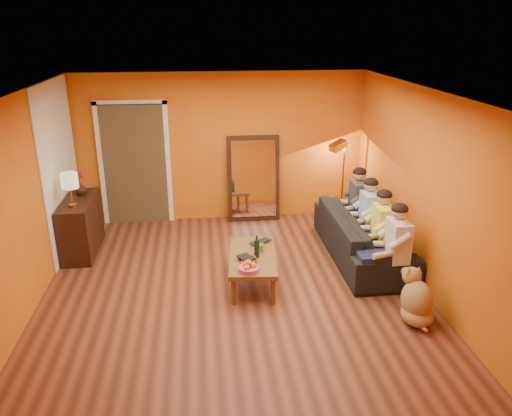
{
  "coord_description": "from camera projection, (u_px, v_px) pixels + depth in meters",
  "views": [
    {
      "loc": [
        -0.37,
        -5.79,
        3.38
      ],
      "look_at": [
        0.35,
        0.5,
        1.0
      ],
      "focal_mm": 35.0,
      "sensor_mm": 36.0,
      "label": 1
    }
  ],
  "objects": [
    {
      "name": "door_header",
      "position": [
        130.0,
        102.0,
        8.23
      ],
      "size": [
        1.22,
        0.06,
        0.08
      ],
      "primitive_type": "cube",
      "color": "white",
      "rests_on": "wall_back"
    },
    {
      "name": "book_upper",
      "position": [
        241.0,
        259.0,
        6.48
      ],
      "size": [
        0.26,
        0.28,
        0.02
      ],
      "primitive_type": "imported",
      "rotation": [
        0.0,
        0.0,
        0.52
      ],
      "color": "black",
      "rests_on": "book_mid"
    },
    {
      "name": "person_far_left",
      "position": [
        397.0,
        248.0,
        6.5
      ],
      "size": [
        0.7,
        0.44,
        1.22
      ],
      "primitive_type": null,
      "color": "beige",
      "rests_on": "sofa"
    },
    {
      "name": "person_mid_right",
      "position": [
        370.0,
        217.0,
        7.52
      ],
      "size": [
        0.7,
        0.44,
        1.22
      ],
      "primitive_type": null,
      "color": "#97B9E9",
      "rests_on": "sofa"
    },
    {
      "name": "room_shell",
      "position": [
        231.0,
        191.0,
        6.5
      ],
      "size": [
        5.0,
        5.5,
        2.6
      ],
      "color": "brown",
      "rests_on": "ground"
    },
    {
      "name": "book_mid",
      "position": [
        241.0,
        260.0,
        6.51
      ],
      "size": [
        0.23,
        0.28,
        0.02
      ],
      "primitive_type": "imported",
      "rotation": [
        0.0,
        0.0,
        -0.2
      ],
      "color": "maroon",
      "rests_on": "book_lower"
    },
    {
      "name": "person_far_right",
      "position": [
        358.0,
        204.0,
        8.03
      ],
      "size": [
        0.7,
        0.44,
        1.22
      ],
      "primitive_type": null,
      "color": "#36363B",
      "rests_on": "sofa"
    },
    {
      "name": "coffee_table",
      "position": [
        253.0,
        269.0,
        6.79
      ],
      "size": [
        0.73,
        1.27,
        0.42
      ],
      "primitive_type": null,
      "rotation": [
        0.0,
        0.0,
        -0.1
      ],
      "color": "brown",
      "rests_on": "floor"
    },
    {
      "name": "vase",
      "position": [
        80.0,
        189.0,
        7.71
      ],
      "size": [
        0.19,
        0.19,
        0.2
      ],
      "primitive_type": "imported",
      "color": "black",
      "rests_on": "sideboard"
    },
    {
      "name": "table_lamp",
      "position": [
        71.0,
        190.0,
        7.15
      ],
      "size": [
        0.24,
        0.24,
        0.51
      ],
      "primitive_type": null,
      "color": "beige",
      "rests_on": "sideboard"
    },
    {
      "name": "mirror_frame",
      "position": [
        253.0,
        178.0,
        8.85
      ],
      "size": [
        0.92,
        0.27,
        1.51
      ],
      "primitive_type": "cube",
      "rotation": [
        -0.14,
        0.0,
        0.0
      ],
      "color": "black",
      "rests_on": "floor"
    },
    {
      "name": "laptop",
      "position": [
        263.0,
        243.0,
        7.06
      ],
      "size": [
        0.39,
        0.35,
        0.03
      ],
      "primitive_type": "imported",
      "rotation": [
        0.0,
        0.0,
        0.57
      ],
      "color": "black",
      "rests_on": "coffee_table"
    },
    {
      "name": "book_lower",
      "position": [
        241.0,
        262.0,
        6.51
      ],
      "size": [
        0.24,
        0.28,
        0.02
      ],
      "primitive_type": "imported",
      "rotation": [
        0.0,
        0.0,
        0.26
      ],
      "color": "black",
      "rests_on": "coffee_table"
    },
    {
      "name": "sideboard",
      "position": [
        81.0,
        226.0,
        7.66
      ],
      "size": [
        0.44,
        1.18,
        0.85
      ],
      "primitive_type": "cube",
      "color": "black",
      "rests_on": "floor"
    },
    {
      "name": "flowers",
      "position": [
        78.0,
        174.0,
        7.63
      ],
      "size": [
        0.17,
        0.17,
        0.42
      ],
      "primitive_type": null,
      "color": "maroon",
      "rests_on": "vase"
    },
    {
      "name": "dog",
      "position": [
        417.0,
        296.0,
        5.87
      ],
      "size": [
        0.55,
        0.67,
        0.68
      ],
      "primitive_type": null,
      "rotation": [
        0.0,
        0.0,
        0.36
      ],
      "color": "#A7724B",
      "rests_on": "floor"
    },
    {
      "name": "white_accent",
      "position": [
        60.0,
        168.0,
        7.52
      ],
      "size": [
        0.02,
        1.9,
        2.58
      ],
      "primitive_type": "cube",
      "color": "white",
      "rests_on": "wall_left"
    },
    {
      "name": "fruit_bowl",
      "position": [
        249.0,
        266.0,
        6.26
      ],
      "size": [
        0.26,
        0.26,
        0.16
      ],
      "primitive_type": null,
      "color": "#C04373",
      "rests_on": "coffee_table"
    },
    {
      "name": "mirror_glass",
      "position": [
        254.0,
        179.0,
        8.81
      ],
      "size": [
        0.78,
        0.21,
        1.35
      ],
      "primitive_type": "cube",
      "rotation": [
        -0.14,
        0.0,
        0.0
      ],
      "color": "white",
      "rests_on": "mirror_frame"
    },
    {
      "name": "door_jamb_right",
      "position": [
        168.0,
        164.0,
        8.66
      ],
      "size": [
        0.08,
        0.06,
        2.2
      ],
      "primitive_type": "cube",
      "color": "white",
      "rests_on": "wall_back"
    },
    {
      "name": "wine_bottle",
      "position": [
        257.0,
        246.0,
        6.62
      ],
      "size": [
        0.07,
        0.07,
        0.31
      ],
      "primitive_type": "cylinder",
      "color": "black",
      "rests_on": "coffee_table"
    },
    {
      "name": "door_jamb_left",
      "position": [
        101.0,
        166.0,
        8.54
      ],
      "size": [
        0.08,
        0.06,
        2.2
      ],
      "primitive_type": "cube",
      "color": "white",
      "rests_on": "wall_back"
    },
    {
      "name": "doorway_recess",
      "position": [
        136.0,
        163.0,
        8.71
      ],
      "size": [
        1.06,
        0.3,
        2.1
      ],
      "primitive_type": "cube",
      "color": "#3F2D19",
      "rests_on": "floor"
    },
    {
      "name": "tumbler",
      "position": [
        260.0,
        248.0,
        6.82
      ],
      "size": [
        0.12,
        0.12,
        0.1
      ],
      "primitive_type": "imported",
      "rotation": [
        0.0,
        0.0,
        -0.07
      ],
      "color": "#B27F3F",
      "rests_on": "coffee_table"
    },
    {
      "name": "floor_lamp",
      "position": [
        343.0,
        182.0,
        8.77
      ],
      "size": [
        0.37,
        0.33,
        1.44
      ],
      "primitive_type": null,
      "rotation": [
        0.0,
        0.0,
        0.38
      ],
      "color": "#A88931",
      "rests_on": "floor"
    },
    {
      "name": "person_mid_left",
      "position": [
        382.0,
        231.0,
        7.01
      ],
      "size": [
        0.7,
        0.44,
        1.22
      ],
      "primitive_type": null,
      "color": "#DBD849",
      "rests_on": "sofa"
    },
    {
      "name": "sofa",
      "position": [
        362.0,
        236.0,
        7.51
      ],
      "size": [
        2.37,
        0.93,
        0.69
      ],
      "primitive_type": "imported",
      "rotation": [
        0.0,
        0.0,
        1.57
      ],
      "color": "black",
      "rests_on": "floor"
    }
  ]
}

